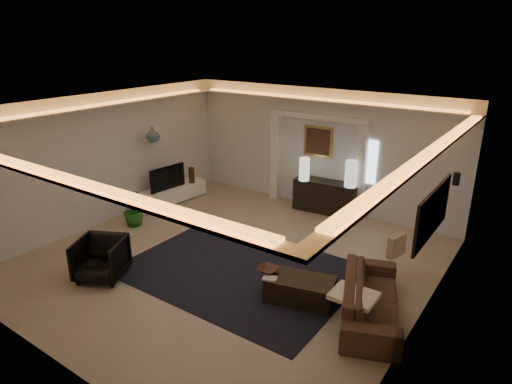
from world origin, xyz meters
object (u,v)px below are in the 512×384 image
Objects in this scene: sofa at (371,298)px; armchair at (101,259)px; console at (325,196)px; coffee_table at (300,289)px.

armchair reaches higher than sofa.
console is at bearing 14.70° from sofa.
sofa reaches higher than coffee_table.
armchair is (-3.23, -1.37, 0.16)m from coffee_table.
console is at bearing 42.50° from armchair.
armchair is at bearing -171.14° from coffee_table.
console is 0.72× the size of sofa.
coffee_table is at bearing -74.47° from console.
coffee_table is 3.51m from armchair.
console reaches higher than sofa.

